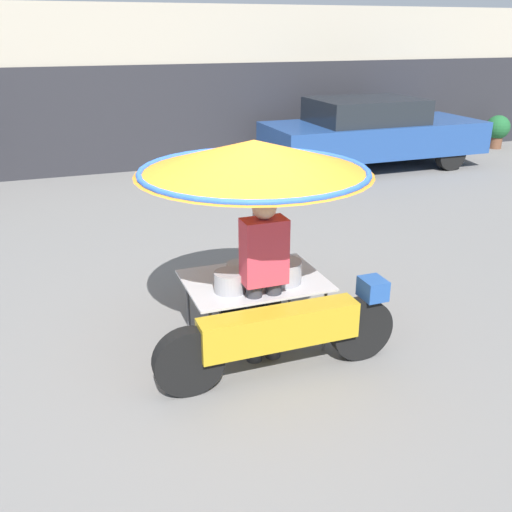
% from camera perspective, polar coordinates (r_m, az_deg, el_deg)
% --- Properties ---
extents(ground_plane, '(36.00, 36.00, 0.00)m').
position_cam_1_polar(ground_plane, '(5.22, -1.22, -10.53)').
color(ground_plane, slate).
extents(shopfront_building, '(28.00, 2.06, 3.27)m').
position_cam_1_polar(shopfront_building, '(13.17, -14.61, 16.01)').
color(shopfront_building, '#B2A893').
rests_on(shopfront_building, ground).
extents(vendor_motorcycle_cart, '(2.16, 2.05, 1.92)m').
position_cam_1_polar(vendor_motorcycle_cart, '(4.91, 0.14, 6.73)').
color(vendor_motorcycle_cart, black).
rests_on(vendor_motorcycle_cart, ground).
extents(vendor_person, '(0.38, 0.22, 1.54)m').
position_cam_1_polar(vendor_person, '(4.88, 0.81, -1.61)').
color(vendor_person, '#2D2D33').
rests_on(vendor_person, ground).
extents(parked_car, '(4.63, 1.84, 1.46)m').
position_cam_1_polar(parked_car, '(12.59, 11.47, 12.06)').
color(parked_car, black).
rests_on(parked_car, ground).
extents(potted_plant, '(0.59, 0.59, 0.82)m').
position_cam_1_polar(potted_plant, '(15.73, 23.01, 11.61)').
color(potted_plant, brown).
rests_on(potted_plant, ground).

